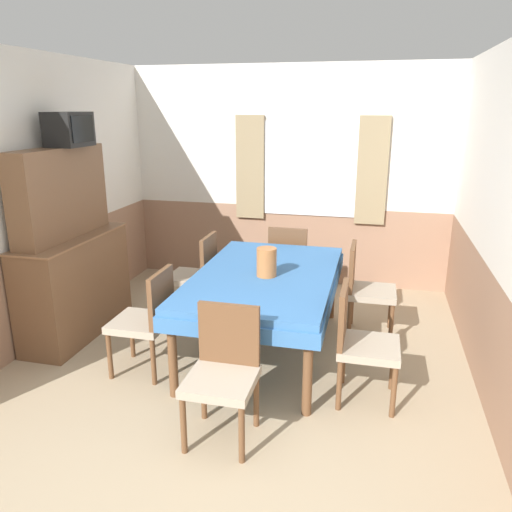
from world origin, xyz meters
TOP-DOWN VIEW (x-y plane):
  - ground_plane at (0.00, 0.00)m, footprint 16.00×16.00m
  - wall_back at (0.02, 3.84)m, footprint 4.24×0.09m
  - wall_left at (-1.95, 1.91)m, footprint 0.05×4.22m
  - wall_right at (1.95, 1.91)m, footprint 0.05×4.22m
  - dining_table at (0.16, 1.88)m, footprint 1.21×1.96m
  - chair_right_near at (1.01, 1.30)m, footprint 0.44×0.44m
  - chair_head_near at (0.16, 0.65)m, footprint 0.44×0.44m
  - chair_left_near at (-0.69, 1.30)m, footprint 0.44×0.44m
  - chair_left_far at (-0.69, 2.46)m, footprint 0.44×0.44m
  - chair_right_far at (1.01, 2.46)m, footprint 0.44×0.44m
  - chair_head_window at (0.16, 3.10)m, footprint 0.44×0.44m
  - sideboard at (-1.70, 1.82)m, footprint 0.46×1.31m
  - tv at (-1.66, 1.95)m, footprint 0.29×0.41m
  - vase at (0.19, 1.81)m, footprint 0.17×0.17m

SIDE VIEW (x-z plane):
  - ground_plane at x=0.00m, z-range 0.00..0.00m
  - chair_right_near at x=1.01m, z-range 0.04..0.92m
  - chair_head_near at x=0.16m, z-range 0.04..0.92m
  - chair_left_near at x=-0.69m, z-range 0.04..0.92m
  - chair_left_far at x=-0.69m, z-range 0.04..0.92m
  - chair_right_far at x=1.01m, z-range 0.04..0.92m
  - chair_head_window at x=0.16m, z-range 0.04..0.92m
  - dining_table at x=0.16m, z-range 0.27..1.01m
  - sideboard at x=-1.70m, z-range -0.14..1.63m
  - vase at x=0.19m, z-range 0.74..0.98m
  - wall_left at x=-1.95m, z-range 0.00..2.60m
  - wall_right at x=1.95m, z-range 0.00..2.60m
  - wall_back at x=0.02m, z-range 0.01..2.61m
  - tv at x=-1.66m, z-range 1.78..2.08m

